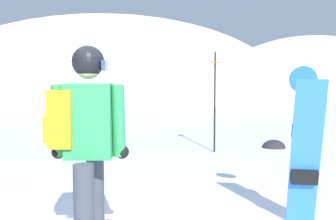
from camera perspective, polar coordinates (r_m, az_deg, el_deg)
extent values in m
ellipsoid|color=white|center=(35.57, -8.72, 1.86)|extent=(31.15, 28.04, 13.87)
ellipsoid|color=white|center=(46.87, 19.69, 2.23)|extent=(21.67, 19.50, 12.70)
cylinder|color=#3D424C|center=(3.50, -10.37, -12.60)|extent=(0.15, 0.15, 0.82)
cylinder|color=#3D424C|center=(3.05, -11.94, -15.18)|extent=(0.15, 0.15, 0.82)
cube|color=#2D9351|center=(3.13, -11.28, -1.53)|extent=(0.39, 0.27, 0.58)
cylinder|color=#2D9351|center=(3.18, -15.36, -1.51)|extent=(0.13, 0.19, 0.57)
cylinder|color=#2D9351|center=(3.10, -7.10, -1.55)|extent=(0.13, 0.19, 0.57)
sphere|color=black|center=(3.26, -15.43, -5.82)|extent=(0.11, 0.11, 0.11)
sphere|color=black|center=(3.17, -6.61, -5.98)|extent=(0.11, 0.11, 0.11)
cube|color=orange|center=(3.17, -14.84, -1.16)|extent=(0.22, 0.30, 0.44)
cube|color=orange|center=(3.21, -16.55, -2.57)|extent=(0.09, 0.21, 0.20)
sphere|color=beige|center=(3.12, -11.40, 6.26)|extent=(0.21, 0.21, 0.21)
sphere|color=black|center=(3.12, -11.40, 6.81)|extent=(0.25, 0.25, 0.25)
cube|color=navy|center=(3.10, -9.02, 6.30)|extent=(0.06, 0.17, 0.08)
cube|color=blue|center=(4.07, 19.14, -6.15)|extent=(0.28, 0.46, 1.46)
cylinder|color=blue|center=(4.22, 18.82, 4.15)|extent=(0.28, 0.10, 0.27)
cube|color=black|center=(4.07, 19.14, -3.02)|extent=(0.25, 0.11, 0.15)
cube|color=black|center=(4.14, 18.99, -9.07)|extent=(0.25, 0.11, 0.15)
cylinder|color=black|center=(8.03, 6.72, 0.99)|extent=(0.04, 0.04, 1.99)
cylinder|color=orange|center=(8.03, 6.77, 6.79)|extent=(0.20, 0.20, 0.02)
cone|color=black|center=(8.04, 6.79, 8.36)|extent=(0.04, 0.04, 0.08)
ellipsoid|color=#282628|center=(8.88, 14.94, -5.26)|extent=(0.50, 0.42, 0.35)
ellipsoid|color=#282628|center=(11.38, -10.33, -3.13)|extent=(0.57, 0.48, 0.40)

